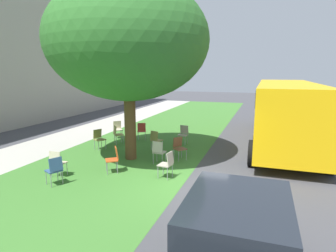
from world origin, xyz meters
TOP-DOWN VIEW (x-y plane):
  - ground at (0.00, 0.00)m, footprint 80.00×80.00m
  - grass_verge at (0.00, 3.20)m, footprint 48.00×6.00m
  - sidewalk_strip at (0.00, 7.60)m, footprint 48.00×2.80m
  - street_tree at (1.83, 2.89)m, footprint 5.96×5.96m
  - chair_0 at (-0.73, 4.28)m, footprint 0.44×0.44m
  - chair_1 at (0.24, 2.75)m, footprint 0.58×0.58m
  - chair_2 at (3.74, 4.54)m, footprint 0.59×0.59m
  - chair_3 at (2.35, 1.06)m, footprint 0.59×0.59m
  - chair_4 at (1.55, 1.61)m, footprint 0.44×0.44m
  - chair_5 at (4.78, 1.57)m, footprint 0.46×0.46m
  - chair_6 at (4.85, 3.77)m, footprint 0.55×0.55m
  - chair_7 at (3.25, 2.38)m, footprint 0.54×0.53m
  - chair_8 at (0.31, 0.84)m, footprint 0.47×0.47m
  - chair_9 at (2.66, 4.86)m, footprint 0.55×0.56m
  - chair_10 at (4.85, 5.13)m, footprint 0.59×0.59m
  - chair_11 at (-1.32, 3.87)m, footprint 0.55×0.56m
  - parked_car at (-4.02, -1.74)m, footprint 3.70×1.92m
  - school_bus at (6.47, -2.95)m, footprint 10.40×2.80m

SIDE VIEW (x-z plane):
  - ground at x=0.00m, z-range 0.00..0.00m
  - grass_verge at x=0.00m, z-range 0.00..0.01m
  - sidewalk_strip at x=0.00m, z-range 0.00..0.01m
  - chair_0 at x=-0.73m, z-range 0.08..0.96m
  - chair_1 at x=0.24m, z-range 0.08..0.96m
  - chair_2 at x=3.74m, z-range 0.08..0.96m
  - chair_3 at x=2.35m, z-range 0.08..0.96m
  - chair_4 at x=1.55m, z-range 0.08..0.96m
  - chair_5 at x=4.78m, z-range 0.08..0.96m
  - chair_6 at x=4.85m, z-range 0.08..0.96m
  - chair_7 at x=3.25m, z-range 0.08..0.96m
  - chair_8 at x=0.31m, z-range 0.08..0.96m
  - chair_9 at x=2.66m, z-range 0.08..0.96m
  - chair_10 at x=4.85m, z-range 0.08..0.96m
  - chair_11 at x=-1.32m, z-range 0.08..0.96m
  - parked_car at x=-4.02m, z-range 0.01..1.66m
  - school_bus at x=6.47m, z-range 0.32..3.20m
  - street_tree at x=1.83m, z-range 1.14..7.84m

